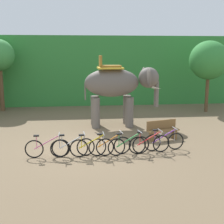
# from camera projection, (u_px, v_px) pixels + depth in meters

# --- Properties ---
(ground_plane) EXTENTS (80.00, 80.00, 0.00)m
(ground_plane) POSITION_uv_depth(u_px,v_px,m) (88.00, 147.00, 12.87)
(ground_plane) COLOR brown
(foliage_hedge) EXTENTS (36.00, 6.00, 5.11)m
(foliage_hedge) POSITION_uv_depth(u_px,v_px,m) (83.00, 69.00, 25.03)
(foliage_hedge) COLOR #338438
(foliage_hedge) RESTS_ON ground
(tree_left) EXTENTS (2.52, 2.52, 4.67)m
(tree_left) POSITION_uv_depth(u_px,v_px,m) (209.00, 60.00, 19.82)
(tree_left) COLOR brown
(tree_left) RESTS_ON ground
(elephant) EXTENTS (4.15, 2.08, 3.78)m
(elephant) POSITION_uv_depth(u_px,v_px,m) (118.00, 85.00, 16.24)
(elephant) COLOR #665E56
(elephant) RESTS_ON ground
(bike_pink) EXTENTS (1.71, 0.52, 0.92)m
(bike_pink) POSITION_uv_depth(u_px,v_px,m) (47.00, 148.00, 11.56)
(bike_pink) COLOR black
(bike_pink) RESTS_ON ground
(bike_white) EXTENTS (1.71, 0.52, 0.92)m
(bike_white) POSITION_uv_depth(u_px,v_px,m) (73.00, 147.00, 11.66)
(bike_white) COLOR black
(bike_white) RESTS_ON ground
(bike_yellow) EXTENTS (1.71, 0.52, 0.92)m
(bike_yellow) POSITION_uv_depth(u_px,v_px,m) (92.00, 147.00, 11.66)
(bike_yellow) COLOR black
(bike_yellow) RESTS_ON ground
(bike_orange) EXTENTS (1.70, 0.52, 0.92)m
(bike_orange) POSITION_uv_depth(u_px,v_px,m) (110.00, 146.00, 11.83)
(bike_orange) COLOR black
(bike_orange) RESTS_ON ground
(bike_green) EXTENTS (1.69, 0.52, 0.92)m
(bike_green) POSITION_uv_depth(u_px,v_px,m) (129.00, 145.00, 11.87)
(bike_green) COLOR black
(bike_green) RESTS_ON ground
(bike_red) EXTENTS (1.70, 0.52, 0.92)m
(bike_red) POSITION_uv_depth(u_px,v_px,m) (149.00, 144.00, 12.07)
(bike_red) COLOR black
(bike_red) RESTS_ON ground
(bike_purple) EXTENTS (1.71, 0.52, 0.92)m
(bike_purple) POSITION_uv_depth(u_px,v_px,m) (164.00, 141.00, 12.39)
(bike_purple) COLOR black
(bike_purple) RESTS_ON ground
(wooden_bench) EXTENTS (1.56, 0.79, 0.89)m
(wooden_bench) POSITION_uv_depth(u_px,v_px,m) (162.00, 129.00, 13.92)
(wooden_bench) COLOR brown
(wooden_bench) RESTS_ON ground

